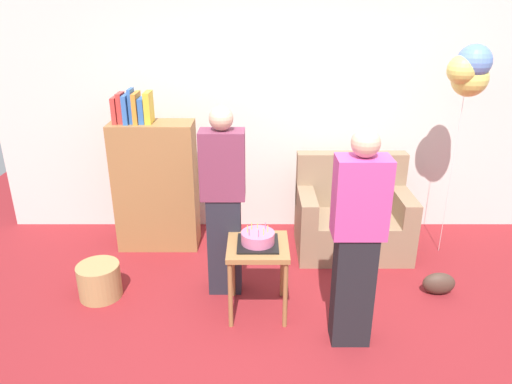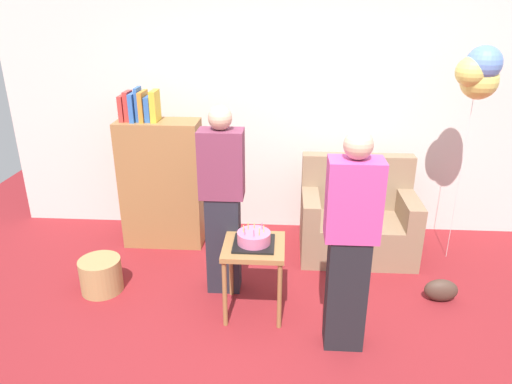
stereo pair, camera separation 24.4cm
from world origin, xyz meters
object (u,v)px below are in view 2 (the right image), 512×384
birthday_cake (254,239)px  balloon_bunch (479,73)px  side_table (254,255)px  couch (357,221)px  wicker_basket (101,275)px  handbag (441,290)px  bookshelf (161,181)px  person_holding_cake (350,244)px  person_blowing_candles (222,202)px

birthday_cake → balloon_bunch: bearing=27.4°
birthday_cake → balloon_bunch: balloon_bunch is taller
side_table → balloon_bunch: size_ratio=0.30×
couch → birthday_cake: couch is taller
wicker_basket → handbag: (2.92, 0.03, -0.05)m
bookshelf → person_holding_cake: (1.70, -1.50, 0.15)m
side_table → handbag: 1.64m
couch → balloon_bunch: balloon_bunch is taller
person_blowing_candles → handbag: person_blowing_candles is taller
side_table → birthday_cake: birthday_cake is taller
wicker_basket → balloon_bunch: size_ratio=0.18×
side_table → person_holding_cake: size_ratio=0.37×
balloon_bunch → couch: bearing=174.3°
person_holding_cake → wicker_basket: person_holding_cake is taller
couch → birthday_cake: size_ratio=3.44×
bookshelf → balloon_bunch: (2.87, -0.18, 1.12)m
bookshelf → person_blowing_candles: bearing=-48.3°
person_holding_cake → birthday_cake: bearing=-13.1°
side_table → person_blowing_candles: 0.53m
person_blowing_candles → person_holding_cake: size_ratio=1.00×
side_table → birthday_cake: 0.14m
birthday_cake → person_holding_cake: bearing=-27.8°
couch → balloon_bunch: size_ratio=0.54×
couch → birthday_cake: bearing=-132.2°
person_blowing_candles → balloon_bunch: bearing=9.0°
bookshelf → person_blowing_candles: person_blowing_candles is taller
birthday_cake → wicker_basket: size_ratio=0.89×
side_table → person_holding_cake: (0.68, -0.36, 0.32)m
side_table → wicker_basket: (-1.35, 0.20, -0.37)m
handbag → person_blowing_candles: bearing=177.6°
balloon_bunch → handbag: bearing=-111.1°
person_holding_cake → balloon_bunch: size_ratio=0.80×
side_table → birthday_cake: bearing=-104.6°
person_holding_cake → side_table: bearing=-13.1°
side_table → balloon_bunch: bearing=27.4°
handbag → balloon_bunch: (0.28, 0.73, 1.70)m
person_holding_cake → wicker_basket: (-2.04, 0.56, -0.68)m
couch → person_blowing_candles: (-1.23, -0.74, 0.49)m
couch → side_table: (-0.95, -1.05, 0.18)m
side_table → couch: bearing=47.8°
birthday_cake → wicker_basket: 1.46m
person_blowing_candles → person_holding_cake: bearing=-42.8°
wicker_basket → couch: bearing=20.2°
bookshelf → birthday_cake: 1.53m
wicker_basket → balloon_bunch: (3.21, 0.76, 1.65)m
couch → side_table: couch is taller
person_blowing_candles → person_holding_cake: same height
bookshelf → birthday_cake: bookshelf is taller
person_holding_cake → balloon_bunch: balloon_bunch is taller
person_holding_cake → handbag: bearing=-131.5°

